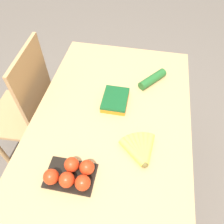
% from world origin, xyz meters
% --- Properties ---
extents(ground_plane, '(12.00, 12.00, 0.00)m').
position_xyz_m(ground_plane, '(0.00, 0.00, 0.00)').
color(ground_plane, '#665B51').
extents(dining_table, '(1.23, 0.81, 0.75)m').
position_xyz_m(dining_table, '(0.00, 0.00, 0.64)').
color(dining_table, tan).
rests_on(dining_table, ground_plane).
extents(chair, '(0.44, 0.42, 0.98)m').
position_xyz_m(chair, '(0.14, 0.62, 0.50)').
color(chair, tan).
rests_on(chair, ground_plane).
extents(banana_bunch, '(0.17, 0.17, 0.04)m').
position_xyz_m(banana_bunch, '(-0.19, -0.17, 0.77)').
color(banana_bunch, brown).
rests_on(banana_bunch, dining_table).
extents(tomato_pack, '(0.14, 0.21, 0.08)m').
position_xyz_m(tomato_pack, '(-0.36, 0.10, 0.79)').
color(tomato_pack, black).
rests_on(tomato_pack, dining_table).
extents(carrot_bag, '(0.17, 0.13, 0.04)m').
position_xyz_m(carrot_bag, '(0.09, -0.00, 0.78)').
color(carrot_bag, orange).
rests_on(carrot_bag, dining_table).
extents(cucumber_near, '(0.18, 0.16, 0.05)m').
position_xyz_m(cucumber_near, '(0.29, -0.19, 0.78)').
color(cucumber_near, '#236028').
rests_on(cucumber_near, dining_table).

